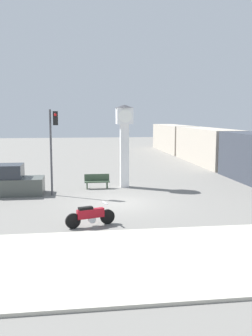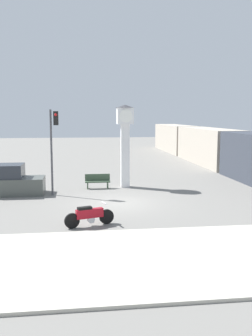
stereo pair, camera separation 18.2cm
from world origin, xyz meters
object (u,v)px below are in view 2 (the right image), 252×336
(freight_train, at_px, (208,146))
(parked_car, at_px, (7,182))
(clock_tower, at_px, (125,133))
(motorcycle, at_px, (89,215))
(traffic_light, at_px, (53,137))
(bench, at_px, (98,181))

(freight_train, xyz_separation_m, parked_car, (-16.82, -12.64, -0.95))
(clock_tower, distance_m, parked_car, 7.87)
(motorcycle, relative_size, traffic_light, 0.42)
(bench, bearing_deg, parked_car, -167.81)
(bench, distance_m, parked_car, 5.54)
(freight_train, bearing_deg, traffic_light, -136.83)
(traffic_light, bearing_deg, freight_train, 43.17)
(motorcycle, distance_m, freight_train, 23.20)
(clock_tower, bearing_deg, parked_car, -168.65)
(motorcycle, relative_size, parked_car, 0.50)
(bench, bearing_deg, freight_train, 45.15)
(clock_tower, distance_m, freight_train, 14.85)
(clock_tower, height_order, traffic_light, clock_tower)
(freight_train, relative_size, traffic_light, 7.50)
(clock_tower, distance_m, traffic_light, 4.83)
(bench, xyz_separation_m, parked_car, (-5.41, -1.17, 0.26))
(freight_train, distance_m, parked_car, 21.06)
(motorcycle, bearing_deg, bench, 67.16)
(motorcycle, height_order, freight_train, freight_train)
(motorcycle, bearing_deg, freight_train, 40.77)
(bench, height_order, parked_car, parked_car)
(clock_tower, xyz_separation_m, parked_car, (-7.22, -1.45, -2.75))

